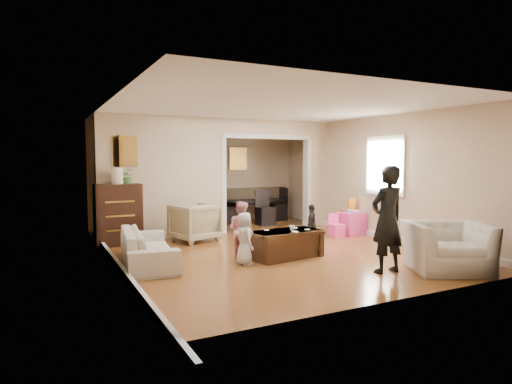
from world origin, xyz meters
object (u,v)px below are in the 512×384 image
table_lamp (117,175)px  child_kneel_a (245,239)px  dining_table (254,211)px  child_kneel_b (241,230)px  armchair_back (195,222)px  coffee_cup (292,228)px  coffee_table (285,244)px  sofa (148,247)px  armchair_front (447,247)px  adult_person (387,219)px  child_toddler (312,224)px  play_table (350,224)px  cyan_cup (348,211)px  dresser (118,214)px

table_lamp → child_kneel_a: table_lamp is taller
dining_table → child_kneel_b: (-2.09, -3.71, 0.19)m
armchair_back → coffee_cup: 2.40m
table_lamp → armchair_back: bearing=-11.8°
armchair_back → child_kneel_b: size_ratio=0.88×
coffee_table → child_kneel_b: child_kneel_b is taller
child_kneel_a → coffee_table: bearing=-78.0°
dining_table → child_kneel_a: child_kneel_a is taller
sofa → table_lamp: table_lamp is taller
coffee_table → child_kneel_a: child_kneel_a is taller
table_lamp → coffee_table: 3.59m
sofa → armchair_front: 4.64m
dining_table → adult_person: (-0.57, -5.56, 0.50)m
sofa → coffee_cup: size_ratio=20.75×
armchair_front → child_toddler: 2.72m
play_table → sofa: bearing=-171.5°
sofa → coffee_cup: bearing=-98.2°
armchair_front → cyan_cup: bearing=104.7°
adult_person → child_kneel_b: adult_person is taller
armchair_front → coffee_cup: armchair_front is taller
armchair_front → adult_person: 1.04m
armchair_front → cyan_cup: size_ratio=14.04×
play_table → cyan_cup: size_ratio=6.46×
adult_person → child_kneel_a: adult_person is taller
table_lamp → play_table: 5.09m
play_table → dining_table: size_ratio=0.31×
cyan_cup → sofa: bearing=-171.9°
dining_table → child_toddler: child_toddler is taller
child_toddler → child_kneel_b: bearing=-33.6°
coffee_cup → cyan_cup: cyan_cup is taller
child_kneel_a → child_kneel_b: size_ratio=0.86×
child_kneel_a → armchair_back: bearing=3.5°
sofa → coffee_table: bearing=-97.7°
coffee_table → armchair_back: bearing=113.3°
table_lamp → coffee_table: size_ratio=0.29×
sofa → dresser: (-0.16, 1.85, 0.32)m
armchair_back → adult_person: 4.08m
coffee_cup → child_kneel_a: 0.96m
dresser → cyan_cup: size_ratio=15.04×
coffee_table → dining_table: dining_table is taller
coffee_table → armchair_front: bearing=-47.8°
armchair_back → play_table: size_ratio=1.65×
armchair_back → table_lamp: table_lamp is taller
armchair_back → cyan_cup: 3.38m
play_table → child_kneel_a: child_kneel_a is taller
dresser → cyan_cup: bearing=-14.3°
child_kneel_b → table_lamp: bearing=10.3°
child_kneel_a → child_kneel_b: bearing=-16.5°
armchair_back → adult_person: size_ratio=0.53×
table_lamp → dining_table: (3.77, 1.58, -1.09)m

